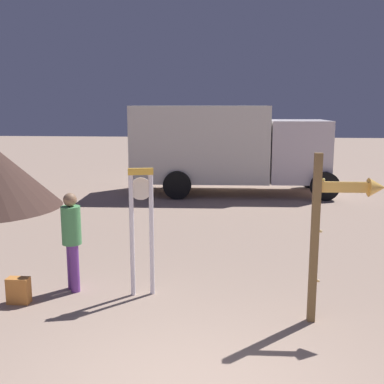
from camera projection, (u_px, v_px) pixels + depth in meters
name	position (u px, v px, depth m)	size (l,w,h in m)	color
standing_clock	(142.00, 220.00, 7.25)	(0.39, 0.17, 2.02)	white
arrow_sign	(338.00, 216.00, 6.26)	(0.94, 0.26, 2.34)	brown
person_near_clock	(72.00, 237.00, 7.48)	(0.31, 0.31, 1.60)	#733B99
backpack	(19.00, 291.00, 7.10)	(0.33, 0.22, 0.40)	orange
box_truck_near	(225.00, 146.00, 15.81)	(6.74, 2.74, 2.94)	silver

